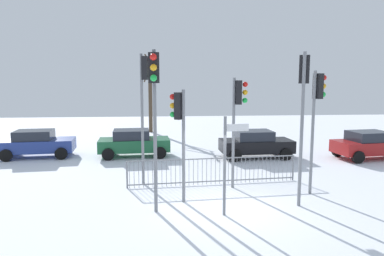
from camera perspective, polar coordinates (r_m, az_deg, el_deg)
ground_plane at (r=12.01m, az=5.35°, el=-12.54°), size 60.00×60.00×0.00m
traffic_light_rear_right at (r=13.54m, az=19.33°, el=3.59°), size 0.54×0.38×4.48m
traffic_light_mid_right at (r=12.08m, az=17.37°, el=5.11°), size 0.39×0.53×5.03m
traffic_light_foreground_right at (r=14.02m, az=-7.51°, el=6.03°), size 0.56×0.37×5.15m
traffic_light_foreground_left at (r=10.78m, az=-6.05°, el=5.22°), size 0.33×0.57×5.05m
traffic_light_mid_left at (r=13.58m, az=7.31°, el=3.22°), size 0.57×0.33×4.23m
traffic_light_rear_left at (r=11.93m, az=-2.01°, el=1.27°), size 0.50×0.43×3.84m
direction_sign_post at (r=10.91m, az=5.56°, el=-5.18°), size 0.79×0.15×3.07m
pedestrian_guard_railing at (r=14.36m, az=3.42°, el=-6.82°), size 6.84×0.60×1.07m
car_red_far at (r=21.11m, az=26.56°, el=-2.36°), size 3.98×2.31×1.47m
car_green_near at (r=19.74m, az=-9.31°, el=-2.29°), size 3.90×2.14×1.47m
car_black_mid at (r=19.47m, az=10.11°, el=-2.45°), size 3.87×2.05×1.47m
car_blue_trailing at (r=21.00m, az=-23.57°, el=-2.24°), size 3.94×2.22×1.47m
bare_tree_left at (r=28.65m, az=-6.70°, el=5.25°), size 1.46×1.47×6.19m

